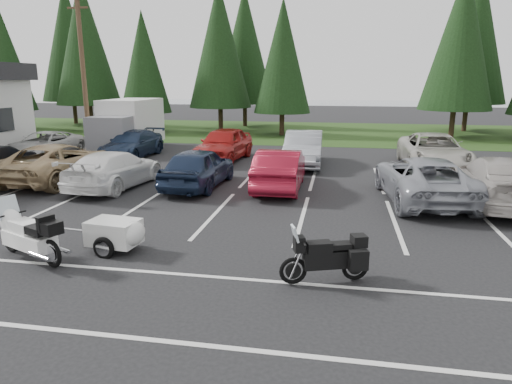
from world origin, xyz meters
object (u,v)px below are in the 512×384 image
Objects in this scene: car_near_2 at (58,162)px; car_near_3 at (115,169)px; car_near_6 at (424,179)px; car_far_4 at (434,151)px; car_far_2 at (224,144)px; car_near_5 at (280,169)px; car_far_1 at (132,144)px; cargo_trailer at (114,236)px; car_near_4 at (198,167)px; box_truck at (125,126)px; adventure_motorcycle at (325,253)px; touring_motorcycle at (28,230)px; car_near_7 at (499,181)px; car_far_0 at (44,145)px; car_far_3 at (304,149)px; utility_pole at (83,67)px.

car_near_3 is at bearing 168.33° from car_near_2.
car_far_4 is at bearing -108.99° from car_near_6.
car_near_6 is 10.83m from car_far_2.
car_near_5 reaches higher than car_far_1.
car_far_4 is at bearing -141.38° from car_near_5.
car_near_6 is at bearing 44.32° from cargo_trailer.
car_near_4 is 0.79× the size of car_far_4.
box_truck reaches higher than car_near_6.
car_near_4 is 9.24m from adventure_motorcycle.
touring_motorcycle is (1.48, -7.09, 0.00)m from car_near_3.
car_near_6 is 2.36m from car_near_7.
touring_motorcycle reaches higher than car_far_1.
car_near_5 is 2.20× the size of adventure_motorcycle.
car_near_6 reaches higher than car_far_0.
car_far_2 is 14.71m from adventure_motorcycle.
car_far_0 is 19.89m from adventure_motorcycle.
car_near_6 is 6.41m from car_far_4.
cargo_trailer is (-9.63, -12.47, -0.40)m from car_far_4.
car_far_2 reaches higher than touring_motorcycle.
car_near_3 is at bearing -140.33° from car_far_3.
car_near_2 is 1.00× the size of car_near_6.
car_near_3 is (5.79, -8.21, -3.99)m from utility_pole.
car_far_2 reaches higher than car_near_4.
car_far_3 is at bearing 91.20° from touring_motorcycle.
car_near_4 is at bearing -44.90° from car_far_1.
car_near_2 is 1.15× the size of car_far_0.
car_near_2 is 14.13m from car_near_6.
car_far_3 is at bearing -14.78° from box_truck.
car_far_1 is at bearing 10.65° from car_far_0.
car_far_1 is at bearing -25.37° from utility_pole.
car_far_3 reaches higher than car_near_6.
utility_pole is 1.85× the size of car_near_3.
car_far_2 is 12.77m from cargo_trailer.
car_near_3 reaches higher than car_far_0.
box_truck is 1.01× the size of car_near_6.
car_far_3 is at bearing -10.31° from utility_pole.
car_near_7 is at bearing -26.70° from box_truck.
car_near_7 is at bearing 179.19° from car_near_4.
car_near_7 is 12.82m from car_far_2.
car_far_1 is at bearing 129.02° from touring_motorcycle.
car_near_2 reaches higher than adventure_motorcycle.
touring_motorcycle is at bearing -113.66° from car_far_3.
box_truck is 10.68m from car_near_4.
car_near_3 is at bearing 7.29° from car_near_5.
box_truck reaches higher than car_far_0.
car_far_4 reaches higher than car_near_2.
box_truck is 1.23× the size of car_near_4.
car_near_4 is at bearing 96.94° from cargo_trailer.
utility_pole is 1.62× the size of car_near_2.
car_far_3 is (-6.90, 5.99, 0.00)m from car_near_7.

